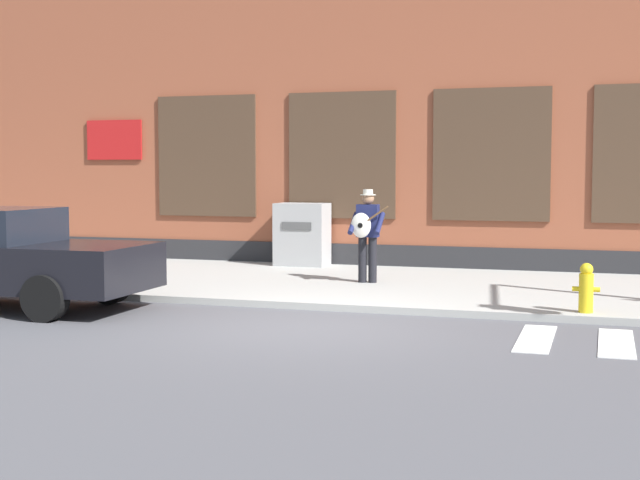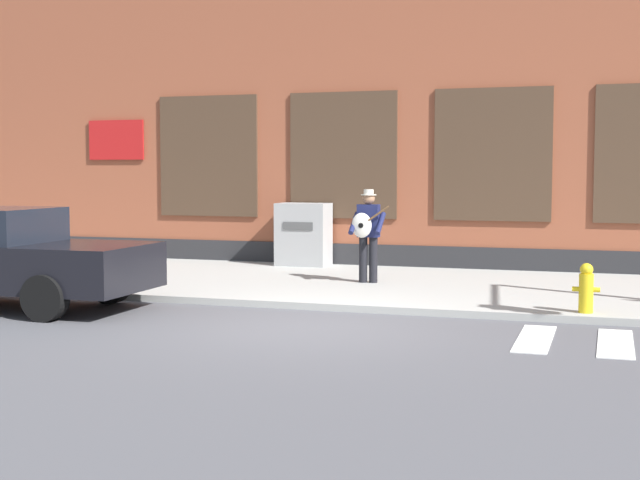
% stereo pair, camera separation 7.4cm
% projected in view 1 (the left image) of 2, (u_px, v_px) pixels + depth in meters
% --- Properties ---
extents(ground_plane, '(160.00, 160.00, 0.00)m').
position_uv_depth(ground_plane, '(309.00, 327.00, 11.96)').
color(ground_plane, '#4C4C51').
extents(sidewalk, '(28.00, 5.48, 0.11)m').
position_uv_depth(sidewalk, '(382.00, 285.00, 15.86)').
color(sidewalk, '#9E9E99').
rests_on(sidewalk, ground).
extents(building_backdrop, '(28.00, 4.06, 9.46)m').
position_uv_depth(building_backdrop, '(434.00, 54.00, 19.99)').
color(building_backdrop, brown).
rests_on(building_backdrop, ground).
extents(busker, '(0.71, 0.52, 1.66)m').
position_uv_depth(busker, '(367.00, 230.00, 15.77)').
color(busker, black).
rests_on(busker, sidewalk).
extents(utility_box, '(1.07, 0.70, 1.31)m').
position_uv_depth(utility_box, '(302.00, 234.00, 18.68)').
color(utility_box, '#9E9E9E').
rests_on(utility_box, sidewalk).
extents(fire_hydrant, '(0.38, 0.20, 0.70)m').
position_uv_depth(fire_hydrant, '(586.00, 288.00, 12.49)').
color(fire_hydrant, gold).
rests_on(fire_hydrant, sidewalk).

